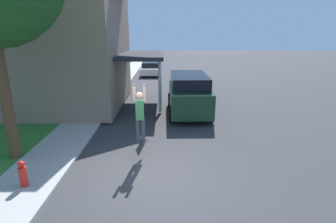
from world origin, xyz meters
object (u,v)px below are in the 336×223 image
Objects in this scene: suv_parked at (189,93)px; fire_hydrant at (23,174)px; skateboard at (140,147)px; car_down_street at (151,68)px; skateboarder at (140,114)px.

suv_parked reaches higher than fire_hydrant.
car_down_street is at bearing 91.81° from skateboard.
fire_hydrant is at bearing -149.32° from skateboarder.
suv_parked is 5.90× the size of skateboard.
skateboarder is at bearing 30.68° from fire_hydrant.
skateboarder is at bearing -88.12° from car_down_street.
skateboarder is at bearing 79.73° from skateboard.
fire_hydrant is at bearing -125.83° from suv_parked.
car_down_street is at bearing 91.88° from skateboarder.
skateboard is (0.60, -18.83, -0.19)m from car_down_street.
suv_parked is 0.98× the size of car_down_street.
fire_hydrant reaches higher than skateboard.
skateboarder reaches higher than fire_hydrant.
skateboarder is 2.67× the size of fire_hydrant.
car_down_street is 18.84m from skateboard.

